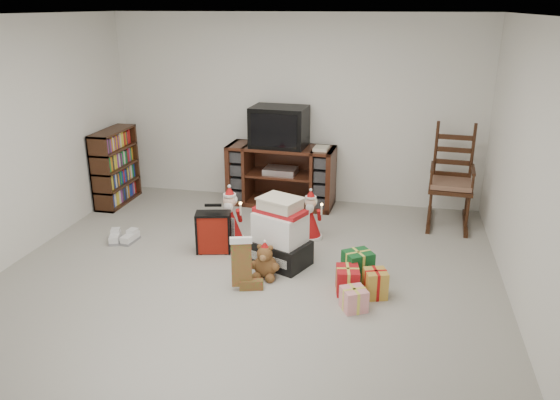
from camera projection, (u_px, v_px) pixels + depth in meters
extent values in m
cube|color=#A9A69B|center=(246.00, 280.00, 5.43)|extent=(5.00, 5.00, 0.01)
cube|color=silver|center=(239.00, 15.00, 4.59)|extent=(5.00, 5.00, 0.01)
cube|color=silver|center=(295.00, 110.00, 7.31)|extent=(5.00, 0.01, 2.50)
cube|color=silver|center=(103.00, 289.00, 2.71)|extent=(5.00, 0.01, 2.50)
cube|color=silver|center=(5.00, 144.00, 5.52)|extent=(0.01, 5.00, 2.50)
cube|color=silver|center=(534.00, 176.00, 4.50)|extent=(0.01, 5.00, 2.50)
cube|color=#3F1C12|center=(281.00, 176.00, 7.36)|extent=(1.45, 0.57, 0.81)
cube|color=silver|center=(281.00, 171.00, 7.30)|extent=(0.44, 0.32, 0.08)
cube|color=#381D0F|center=(115.00, 167.00, 7.38)|extent=(0.28, 0.83, 1.02)
cube|color=#381D0F|center=(450.00, 188.00, 6.67)|extent=(0.55, 0.53, 0.05)
cube|color=#956551|center=(451.00, 183.00, 6.65)|extent=(0.51, 0.49, 0.06)
cube|color=#381D0F|center=(453.00, 150.00, 6.74)|extent=(0.44, 0.09, 0.79)
cube|color=#381D0F|center=(447.00, 221.00, 6.82)|extent=(0.57, 0.89, 0.06)
cube|color=black|center=(280.00, 252.00, 5.72)|extent=(0.69, 0.61, 0.26)
cube|color=white|center=(280.00, 227.00, 5.63)|extent=(0.59, 0.53, 0.31)
cube|color=#AC1318|center=(280.00, 211.00, 5.57)|extent=(0.59, 0.46, 0.05)
cube|color=beige|center=(280.00, 204.00, 5.54)|extent=(0.47, 0.43, 0.10)
cube|color=maroon|center=(213.00, 232.00, 5.97)|extent=(0.39, 0.26, 0.46)
cube|color=black|center=(215.00, 205.00, 5.95)|extent=(0.19, 0.07, 0.03)
ellipsoid|color=brown|center=(265.00, 266.00, 5.45)|extent=(0.24, 0.20, 0.25)
sphere|color=brown|center=(265.00, 254.00, 5.38)|extent=(0.16, 0.16, 0.16)
cone|color=#AE1213|center=(310.00, 222.00, 6.34)|extent=(0.28, 0.28, 0.40)
sphere|color=beige|center=(311.00, 202.00, 6.25)|extent=(0.13, 0.13, 0.13)
cone|color=#AE1213|center=(311.00, 194.00, 6.22)|extent=(0.12, 0.12, 0.10)
cylinder|color=silver|center=(322.00, 210.00, 6.14)|extent=(0.02, 0.02, 0.12)
cone|color=#AE1213|center=(231.00, 224.00, 6.23)|extent=(0.31, 0.31, 0.45)
sphere|color=beige|center=(230.00, 201.00, 6.13)|extent=(0.15, 0.15, 0.15)
cone|color=#AE1213|center=(229.00, 191.00, 6.09)|extent=(0.13, 0.13, 0.11)
cylinder|color=silver|center=(241.00, 209.00, 6.00)|extent=(0.02, 0.02, 0.13)
cube|color=silver|center=(116.00, 237.00, 6.30)|extent=(0.20, 0.29, 0.10)
cube|color=silver|center=(130.00, 239.00, 6.27)|extent=(0.14, 0.28, 0.10)
cube|color=#AC1318|center=(345.00, 277.00, 5.24)|extent=(0.24, 0.24, 0.24)
cube|color=#165B28|center=(365.00, 268.00, 5.41)|extent=(0.24, 0.24, 0.24)
cube|color=gold|center=(367.00, 286.00, 5.07)|extent=(0.24, 0.24, 0.24)
cube|color=white|center=(336.00, 292.00, 4.96)|extent=(0.24, 0.24, 0.24)
cube|color=black|center=(279.00, 127.00, 7.14)|extent=(0.74, 0.54, 0.53)
cube|color=black|center=(275.00, 131.00, 6.90)|extent=(0.61, 0.06, 0.42)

